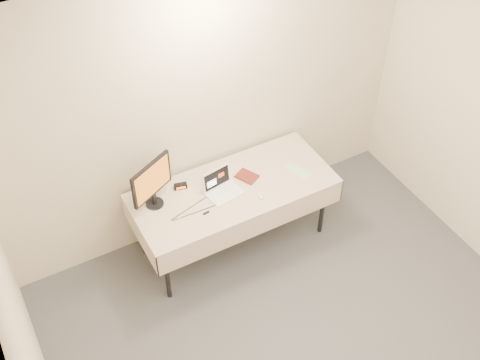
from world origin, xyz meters
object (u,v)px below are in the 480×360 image
laptop (221,187)px  table (233,193)px  monitor (152,181)px  book (242,174)px

laptop → table: bearing=-15.8°
monitor → table: bearing=-38.5°
monitor → book: 0.84m
table → book: 0.20m
book → laptop: bearing=157.7°
laptop → book: bearing=-5.0°
laptop → monitor: (-0.59, 0.14, 0.22)m
laptop → monitor: size_ratio=0.71×
book → monitor: bearing=144.7°
table → laptop: laptop is taller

